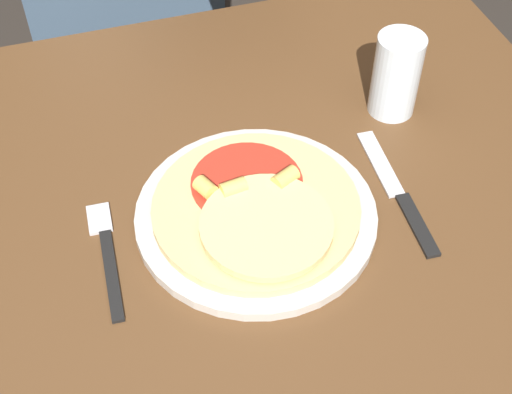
# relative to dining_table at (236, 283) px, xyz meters

# --- Properties ---
(dining_table) EXTENTS (1.04, 0.92, 0.76)m
(dining_table) POSITION_rel_dining_table_xyz_m (0.00, 0.00, 0.00)
(dining_table) COLOR brown
(dining_table) RESTS_ON ground_plane
(plate) EXTENTS (0.29, 0.29, 0.01)m
(plate) POSITION_rel_dining_table_xyz_m (0.03, 0.01, 0.12)
(plate) COLOR beige
(plate) RESTS_ON dining_table
(pizza) EXTENTS (0.25, 0.25, 0.04)m
(pizza) POSITION_rel_dining_table_xyz_m (0.03, -0.00, 0.14)
(pizza) COLOR #DBBC7A
(pizza) RESTS_ON plate
(fork) EXTENTS (0.03, 0.18, 0.00)m
(fork) POSITION_rel_dining_table_xyz_m (-0.15, 0.01, 0.12)
(fork) COLOR black
(fork) RESTS_ON dining_table
(knife) EXTENTS (0.03, 0.22, 0.00)m
(knife) POSITION_rel_dining_table_xyz_m (0.21, -0.01, 0.12)
(knife) COLOR black
(knife) RESTS_ON dining_table
(drinking_glass) EXTENTS (0.07, 0.07, 0.12)m
(drinking_glass) POSITION_rel_dining_table_xyz_m (0.27, 0.14, 0.18)
(drinking_glass) COLOR silver
(drinking_glass) RESTS_ON dining_table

